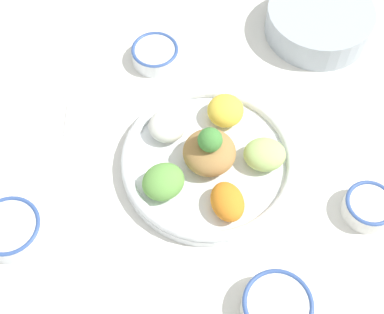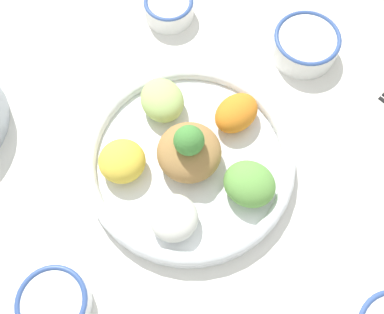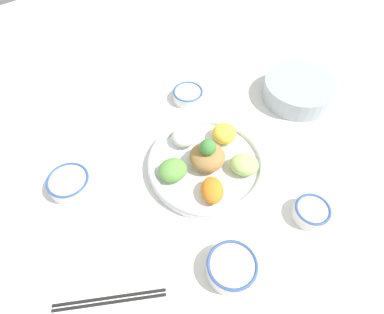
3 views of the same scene
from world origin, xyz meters
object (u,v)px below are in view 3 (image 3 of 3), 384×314
sauce_bowl_dark (69,183)px  rice_bowl_plain (311,212)px  salad_platter (207,162)px  serving_spoon_main (128,116)px  chopsticks_pair_near (110,300)px  side_serving_bowl (299,89)px  sauce_bowl_red (188,95)px  rice_bowl_blue (232,267)px

sauce_bowl_dark → rice_bowl_plain: 0.62m
salad_platter → serving_spoon_main: 0.31m
sauce_bowl_dark → chopsticks_pair_near: (0.05, 0.31, -0.02)m
rice_bowl_plain → side_serving_bowl: 0.43m
salad_platter → sauce_bowl_dark: salad_platter is taller
sauce_bowl_dark → side_serving_bowl: bearing=171.9°
chopsticks_pair_near → serving_spoon_main: bearing=-95.3°
sauce_bowl_red → rice_bowl_blue: rice_bowl_blue is taller
salad_platter → sauce_bowl_red: 0.28m
sauce_bowl_red → serving_spoon_main: 0.20m
side_serving_bowl → rice_bowl_plain: bearing=47.8°
chopsticks_pair_near → sauce_bowl_dark: bearing=-70.6°
rice_bowl_plain → serving_spoon_main: bearing=-70.2°
sauce_bowl_red → chopsticks_pair_near: bearing=39.6°
rice_bowl_plain → sauce_bowl_dark: bearing=-43.3°
sauce_bowl_red → serving_spoon_main: (0.20, -0.04, -0.02)m
sauce_bowl_red → chopsticks_pair_near: 0.64m
salad_platter → rice_bowl_blue: size_ratio=2.87×
sauce_bowl_red → side_serving_bowl: 0.36m
rice_bowl_blue → serving_spoon_main: bearing=-94.5°
salad_platter → chopsticks_pair_near: (0.38, 0.16, -0.02)m
sauce_bowl_red → rice_bowl_blue: size_ratio=0.87×
sauce_bowl_red → rice_bowl_plain: 0.52m
rice_bowl_blue → rice_bowl_plain: size_ratio=1.28×
serving_spoon_main → rice_bowl_plain: bearing=66.4°
salad_platter → chopsticks_pair_near: salad_platter is taller
salad_platter → side_serving_bowl: (-0.41, -0.05, 0.01)m
side_serving_bowl → sauce_bowl_red: bearing=-34.3°
sauce_bowl_red → rice_bowl_blue: bearing=64.6°
sauce_bowl_dark → chopsticks_pair_near: bearing=81.6°
rice_bowl_blue → chopsticks_pair_near: size_ratio=0.51×
rice_bowl_plain → side_serving_bowl: bearing=-132.2°
rice_bowl_plain → chopsticks_pair_near: (0.50, -0.11, -0.02)m
sauce_bowl_dark → serving_spoon_main: (-0.25, -0.14, -0.02)m
salad_platter → side_serving_bowl: salad_platter is taller
sauce_bowl_red → side_serving_bowl: (-0.29, 0.20, 0.02)m
sauce_bowl_dark → rice_bowl_plain: same height
sauce_bowl_red → side_serving_bowl: bearing=145.7°
sauce_bowl_dark → rice_bowl_blue: bearing=116.2°
rice_bowl_plain → salad_platter: bearing=-65.9°
sauce_bowl_dark → serving_spoon_main: size_ratio=1.07×
rice_bowl_plain → rice_bowl_blue: bearing=-2.2°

